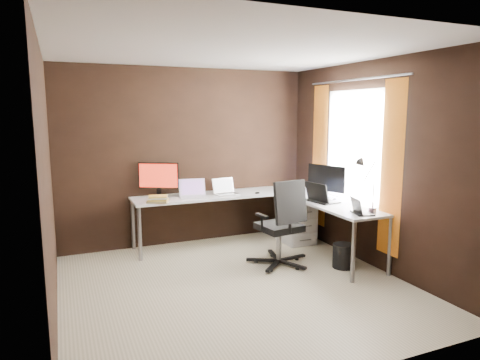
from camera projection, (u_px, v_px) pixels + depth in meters
The scene contains 15 objects.
room at pixel (262, 168), 4.67m from camera, with size 3.60×3.60×2.50m.
desk at pixel (264, 201), 5.84m from camera, with size 2.65×2.25×0.73m.
drawer_pedestal at pixel (296, 222), 6.23m from camera, with size 0.42×0.50×0.60m, color white.
monitor_left at pixel (159, 178), 5.80m from camera, with size 0.50×0.28×0.48m.
monitor_right at pixel (326, 180), 5.67m from camera, with size 0.24×0.53×0.46m.
laptop_white at pixel (193, 193), 5.87m from camera, with size 0.40×0.31×0.24m.
laptop_silver at pixel (225, 191), 6.07m from camera, with size 0.36×0.28×0.22m.
laptop_black_big at pixel (320, 198), 5.53m from camera, with size 0.34×0.43×0.26m.
laptop_black_small at pixel (360, 210), 4.89m from camera, with size 0.26×0.32×0.19m.
book_stack at pixel (158, 199), 5.52m from camera, with size 0.33×0.30×0.08m.
mouse_left at pixel (165, 200), 5.56m from camera, with size 0.09×0.06×0.03m, color black.
mouse_corner at pixel (257, 193), 6.08m from camera, with size 0.07×0.05×0.03m, color black.
desk_lamp at pixel (366, 178), 4.91m from camera, with size 0.20×0.23×0.64m.
office_chair at pixel (281, 240), 5.28m from camera, with size 0.61×0.61×1.09m.
wastebasket at pixel (343, 256), 5.21m from camera, with size 0.26×0.26×0.30m, color black.
Camera 1 is at (-1.70, -4.10, 1.89)m, focal length 32.00 mm.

